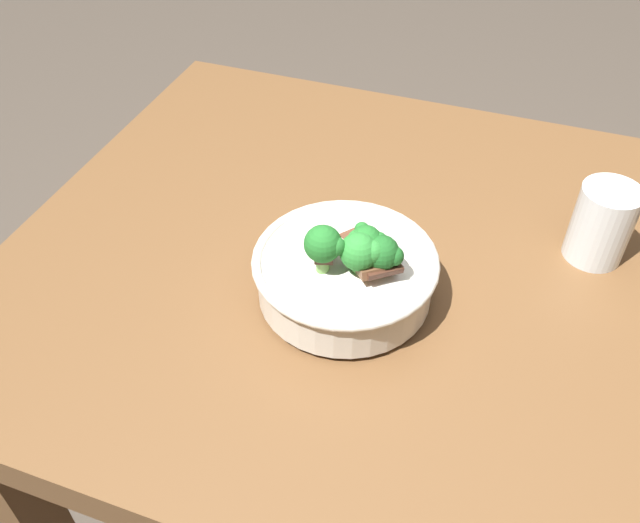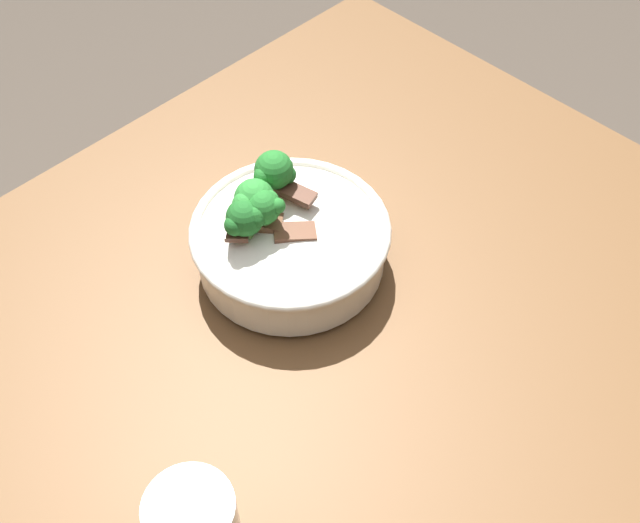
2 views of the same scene
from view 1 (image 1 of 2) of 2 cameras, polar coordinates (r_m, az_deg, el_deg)
dining_table at (r=1.00m, az=10.39°, el=-5.67°), size 1.23×0.88×0.79m
rice_bowl at (r=0.84m, az=2.20°, el=-0.63°), size 0.23×0.23×0.14m
drinking_glass at (r=0.98m, az=22.64°, el=2.66°), size 0.08×0.08×0.11m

